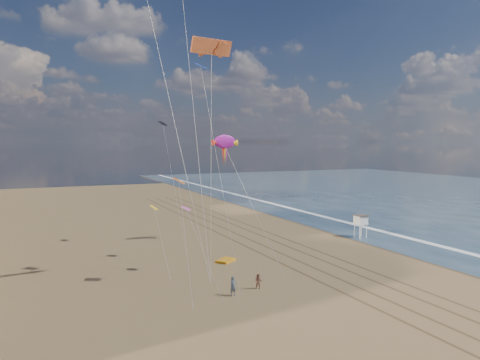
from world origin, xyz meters
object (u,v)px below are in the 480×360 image
object	(u,v)px
kite_flyer_b	(258,281)
lifeguard_stand	(361,220)
kite_flyer_a	(233,286)
grounded_kite	(226,260)
show_kite	(225,142)

from	to	relation	value
kite_flyer_b	lifeguard_stand	bearing A→B (deg)	70.15
kite_flyer_a	kite_flyer_b	bearing A→B (deg)	1.98
grounded_kite	show_kite	bearing A→B (deg)	30.15
grounded_kite	lifeguard_stand	bearing A→B (deg)	-25.95
grounded_kite	kite_flyer_b	distance (m)	11.05
lifeguard_stand	show_kite	size ratio (longest dim) A/B	0.14
kite_flyer_b	kite_flyer_a	bearing A→B (deg)	-126.92
lifeguard_stand	show_kite	distance (m)	23.55
kite_flyer_a	kite_flyer_b	xyz separation A→B (m)	(3.04, 0.83, -0.17)
show_kite	kite_flyer_a	size ratio (longest dim) A/B	13.02
kite_flyer_a	grounded_kite	bearing A→B (deg)	57.20
grounded_kite	kite_flyer_b	xyz separation A→B (m)	(-1.14, -10.97, 0.62)
lifeguard_stand	grounded_kite	size ratio (longest dim) A/B	1.39
grounded_kite	kite_flyer_b	bearing A→B (deg)	-133.55
show_kite	kite_flyer_a	world-z (taller)	show_kite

